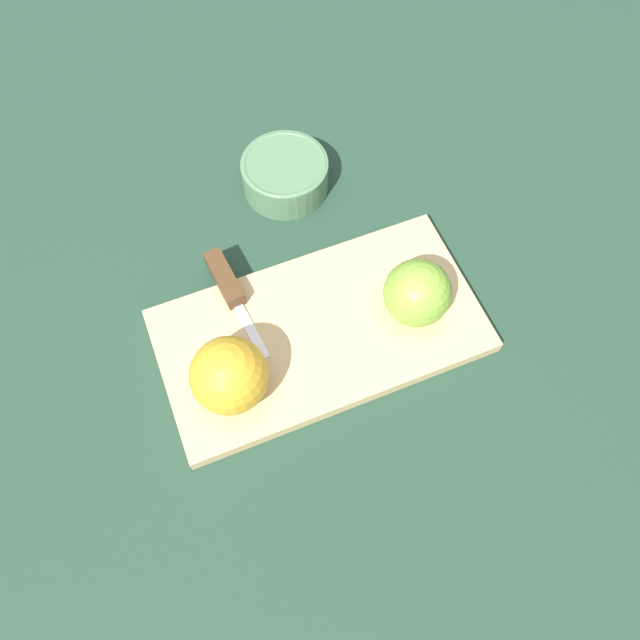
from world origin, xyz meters
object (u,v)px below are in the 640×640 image
apple_half_right (229,375)px  bowl (285,173)px  knife (226,282)px  apple_half_left (417,293)px

apple_half_right → bowl: bearing=41.0°
knife → apple_half_left: bearing=54.2°
apple_half_right → apple_half_left: bearing=-13.3°
apple_half_left → apple_half_right: apple_half_right is taller
apple_half_right → bowl: 0.32m
apple_half_left → bowl: size_ratio=0.68×
apple_half_right → bowl: apple_half_right is taller
apple_half_left → bowl: 0.27m
knife → bowl: 0.19m
knife → bowl: bowl is taller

